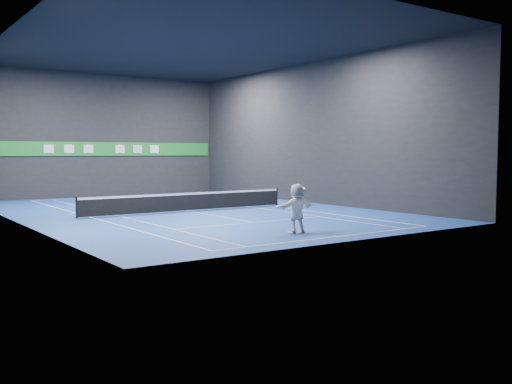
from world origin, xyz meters
TOP-DOWN VIEW (x-y plane):
  - ground at (0.00, 0.00)m, footprint 26.00×26.00m
  - ceiling at (0.00, 0.00)m, footprint 26.00×26.00m
  - wall_back at (0.00, 13.00)m, footprint 18.00×0.10m
  - wall_front at (0.00, -13.00)m, footprint 18.00×0.10m
  - wall_left at (-9.00, 0.00)m, footprint 0.10×26.00m
  - wall_right at (9.00, 0.00)m, footprint 0.10×26.00m
  - baseline_near at (0.00, -11.89)m, footprint 10.98×0.08m
  - baseline_far at (0.00, 11.89)m, footprint 10.98×0.08m
  - sideline_doubles_left at (-5.49, 0.00)m, footprint 0.08×23.78m
  - sideline_doubles_right at (5.49, 0.00)m, footprint 0.08×23.78m
  - sideline_singles_left at (-4.11, 0.00)m, footprint 0.06×23.78m
  - sideline_singles_right at (4.11, 0.00)m, footprint 0.06×23.78m
  - service_line_near at (0.00, -6.40)m, footprint 8.23×0.06m
  - service_line_far at (0.00, 6.40)m, footprint 8.23×0.06m
  - center_service_line at (0.00, 0.00)m, footprint 0.06×12.80m
  - player at (-0.53, -10.23)m, footprint 1.86×0.60m
  - tennis_ball at (-0.97, -10.23)m, footprint 0.07×0.07m
  - tennis_net at (0.00, 0.00)m, footprint 12.50×0.10m
  - sponsor_banner at (0.00, 12.93)m, footprint 17.64×0.11m
  - tennis_racket at (-0.16, -10.18)m, footprint 0.50×0.36m

SIDE VIEW (x-z plane):
  - ground at x=0.00m, z-range 0.00..0.00m
  - baseline_near at x=0.00m, z-range 0.00..0.01m
  - baseline_far at x=0.00m, z-range 0.00..0.01m
  - sideline_doubles_left at x=-5.49m, z-range 0.00..0.01m
  - sideline_doubles_right at x=5.49m, z-range 0.00..0.01m
  - sideline_singles_left at x=-4.11m, z-range 0.00..0.01m
  - sideline_singles_right at x=4.11m, z-range 0.00..0.01m
  - service_line_near at x=0.00m, z-range 0.00..0.01m
  - service_line_far at x=0.00m, z-range 0.00..0.01m
  - center_service_line at x=0.00m, z-range 0.00..0.01m
  - tennis_net at x=0.00m, z-range 0.00..1.07m
  - player at x=-0.53m, z-range 0.00..2.00m
  - tennis_racket at x=-0.16m, z-range 1.42..2.00m
  - tennis_ball at x=-0.97m, z-range 3.09..3.15m
  - sponsor_banner at x=0.00m, z-range 3.00..4.00m
  - wall_back at x=0.00m, z-range 0.00..9.00m
  - wall_front at x=0.00m, z-range 0.00..9.00m
  - wall_left at x=-9.00m, z-range 0.00..9.00m
  - wall_right at x=9.00m, z-range 0.00..9.00m
  - ceiling at x=0.00m, z-range 9.00..9.00m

